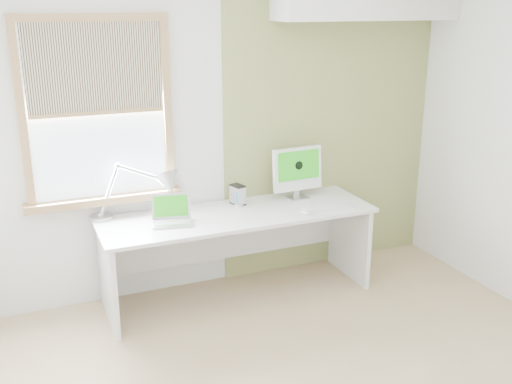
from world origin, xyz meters
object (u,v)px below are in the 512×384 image
desk (235,233)px  external_drive (238,195)px  imac (297,170)px  laptop (172,216)px  desk_lamp (156,187)px

desk → external_drive: bearing=60.9°
imac → laptop: bearing=-171.6°
desk → external_drive: 0.32m
external_drive → imac: imac is taller
laptop → imac: (1.15, 0.17, 0.19)m
desk → desk_lamp: (-0.60, 0.14, 0.42)m
external_drive → laptop: bearing=-162.0°
laptop → imac: bearing=8.4°
desk_lamp → laptop: bearing=-71.7°
desk → external_drive: external_drive is taller
desk → external_drive: (0.08, 0.14, 0.28)m
desk_lamp → laptop: 0.27m
desk → imac: (0.61, 0.11, 0.44)m
desk_lamp → laptop: size_ratio=2.24×
desk_lamp → external_drive: 0.70m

